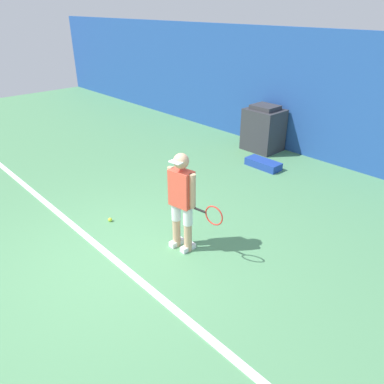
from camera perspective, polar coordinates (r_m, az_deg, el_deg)
ground_plane at (r=5.60m, az=-10.70°, el=-10.01°), size 24.00×24.00×0.00m
back_wall at (r=8.97m, az=20.77°, el=12.99°), size 24.00×0.10×2.85m
court_baseline at (r=5.56m, az=-11.47°, el=-10.30°), size 21.60×0.10×0.01m
tennis_player at (r=5.30m, az=-1.49°, el=-1.05°), size 0.94×0.31×1.52m
tennis_ball at (r=6.50m, az=-12.37°, el=-4.14°), size 0.07×0.07×0.07m
covered_chair at (r=9.54m, az=10.83°, el=9.44°), size 0.87×0.73×1.13m
equipment_bag at (r=8.58m, az=10.80°, el=4.23°), size 0.81×0.34×0.17m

